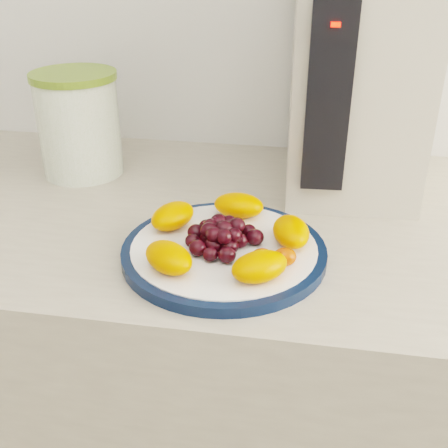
# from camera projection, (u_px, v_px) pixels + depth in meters

# --- Properties ---
(counter) EXTENTS (3.50, 0.60, 0.90)m
(counter) POSITION_uv_depth(u_px,v_px,m) (267.00, 422.00, 1.08)
(counter) COLOR #B5AA95
(counter) RESTS_ON floor
(cabinet_face) EXTENTS (3.48, 0.58, 0.84)m
(cabinet_face) POSITION_uv_depth(u_px,v_px,m) (267.00, 433.00, 1.09)
(cabinet_face) COLOR olive
(cabinet_face) RESTS_ON floor
(plate_rim) EXTENTS (0.27, 0.27, 0.01)m
(plate_rim) POSITION_uv_depth(u_px,v_px,m) (224.00, 252.00, 0.75)
(plate_rim) COLOR #0A1A37
(plate_rim) RESTS_ON counter
(plate_face) EXTENTS (0.25, 0.25, 0.02)m
(plate_face) POSITION_uv_depth(u_px,v_px,m) (224.00, 251.00, 0.75)
(plate_face) COLOR white
(plate_face) RESTS_ON counter
(canister) EXTENTS (0.18, 0.18, 0.17)m
(canister) POSITION_uv_depth(u_px,v_px,m) (79.00, 127.00, 0.98)
(canister) COLOR #446911
(canister) RESTS_ON counter
(canister_lid) EXTENTS (0.19, 0.19, 0.01)m
(canister_lid) POSITION_uv_depth(u_px,v_px,m) (73.00, 76.00, 0.94)
(canister_lid) COLOR olive
(canister_lid) RESTS_ON canister
(appliance_body) EXTENTS (0.22, 0.30, 0.35)m
(appliance_body) POSITION_uv_depth(u_px,v_px,m) (355.00, 79.00, 0.90)
(appliance_body) COLOR beige
(appliance_body) RESTS_ON counter
(appliance_panel) EXTENTS (0.06, 0.02, 0.26)m
(appliance_panel) POSITION_uv_depth(u_px,v_px,m) (328.00, 100.00, 0.78)
(appliance_panel) COLOR black
(appliance_panel) RESTS_ON appliance_body
(appliance_led) EXTENTS (0.01, 0.01, 0.01)m
(appliance_led) POSITION_uv_depth(u_px,v_px,m) (336.00, 24.00, 0.72)
(appliance_led) COLOR #FF0C05
(appliance_led) RESTS_ON appliance_panel
(fruit_plate) EXTENTS (0.24, 0.23, 0.04)m
(fruit_plate) POSITION_uv_depth(u_px,v_px,m) (227.00, 235.00, 0.74)
(fruit_plate) COLOR #FF6D00
(fruit_plate) RESTS_ON plate_face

